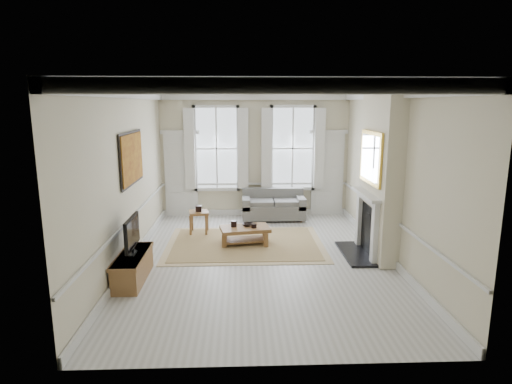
{
  "coord_description": "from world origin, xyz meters",
  "views": [
    {
      "loc": [
        -0.41,
        -8.23,
        3.12
      ],
      "look_at": [
        -0.07,
        0.75,
        1.25
      ],
      "focal_mm": 30.0,
      "sensor_mm": 36.0,
      "label": 1
    }
  ],
  "objects_px": {
    "sofa": "(273,207)",
    "side_table": "(199,216)",
    "coffee_table": "(245,231)",
    "tv_stand": "(133,267)"
  },
  "relations": [
    {
      "from": "sofa",
      "to": "tv_stand",
      "type": "xyz_separation_m",
      "value": [
        -2.83,
        -4.06,
        -0.1
      ]
    },
    {
      "from": "sofa",
      "to": "side_table",
      "type": "bearing_deg",
      "value": -146.67
    },
    {
      "from": "sofa",
      "to": "coffee_table",
      "type": "height_order",
      "value": "sofa"
    },
    {
      "from": "sofa",
      "to": "coffee_table",
      "type": "relative_size",
      "value": 1.44
    },
    {
      "from": "coffee_table",
      "to": "side_table",
      "type": "bearing_deg",
      "value": 131.26
    },
    {
      "from": "sofa",
      "to": "tv_stand",
      "type": "relative_size",
      "value": 1.23
    },
    {
      "from": "side_table",
      "to": "coffee_table",
      "type": "distance_m",
      "value": 1.42
    },
    {
      "from": "coffee_table",
      "to": "tv_stand",
      "type": "bearing_deg",
      "value": -146.76
    },
    {
      "from": "sofa",
      "to": "side_table",
      "type": "relative_size",
      "value": 3.04
    },
    {
      "from": "side_table",
      "to": "coffee_table",
      "type": "height_order",
      "value": "side_table"
    }
  ]
}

